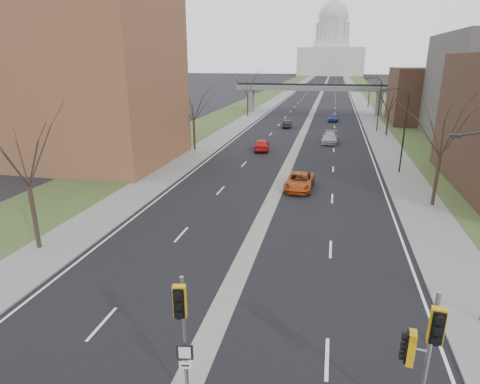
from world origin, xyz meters
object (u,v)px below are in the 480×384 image
at_px(car_left_far, 287,124).
at_px(car_right_mid, 330,138).
at_px(car_right_near, 300,181).
at_px(car_left_near, 262,145).
at_px(car_right_far, 333,118).
at_px(signal_pole_right, 424,346).
at_px(signal_pole_median, 182,323).

xyz_separation_m(car_left_far, car_right_mid, (7.51, -12.40, 0.14)).
bearing_deg(car_right_near, car_left_near, 114.45).
height_order(car_left_far, car_right_far, car_right_far).
height_order(car_right_near, car_right_far, car_right_near).
relative_size(car_left_far, car_right_near, 0.73).
xyz_separation_m(signal_pole_right, car_left_far, (-10.80, 60.15, -2.72)).
bearing_deg(car_right_far, car_left_near, -101.78).
xyz_separation_m(signal_pole_right, car_right_mid, (-3.29, 47.75, -2.58)).
height_order(signal_pole_median, car_right_mid, signal_pole_median).
bearing_deg(car_right_mid, signal_pole_right, -84.52).
height_order(car_left_near, car_right_near, car_left_near).
xyz_separation_m(car_left_far, car_right_near, (5.15, -35.20, 0.10)).
bearing_deg(signal_pole_right, car_left_far, 106.95).
height_order(signal_pole_median, car_right_far, signal_pole_median).
relative_size(car_left_near, car_right_mid, 0.87).
relative_size(signal_pole_median, car_right_mid, 0.94).
relative_size(car_left_near, car_left_far, 1.21).
height_order(car_left_far, car_right_mid, car_right_mid).
bearing_deg(car_left_far, car_right_near, 98.67).
distance_m(car_left_far, car_right_near, 35.57).
bearing_deg(signal_pole_right, car_right_mid, 100.71).
bearing_deg(signal_pole_median, car_right_near, 75.00).
xyz_separation_m(car_right_near, car_right_far, (2.71, 44.52, -0.01)).
xyz_separation_m(car_left_near, car_right_near, (6.30, -15.64, -0.06)).
bearing_deg(car_left_near, car_right_far, -114.92).
relative_size(car_right_near, car_right_far, 1.24).
xyz_separation_m(car_right_mid, car_right_far, (0.35, 21.72, -0.04)).
relative_size(signal_pole_right, car_right_mid, 0.97).
height_order(car_right_near, car_right_mid, car_right_mid).
bearing_deg(signal_pole_right, car_right_near, 109.52).
distance_m(car_right_near, car_right_mid, 22.92).
distance_m(signal_pole_median, car_right_near, 25.87).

